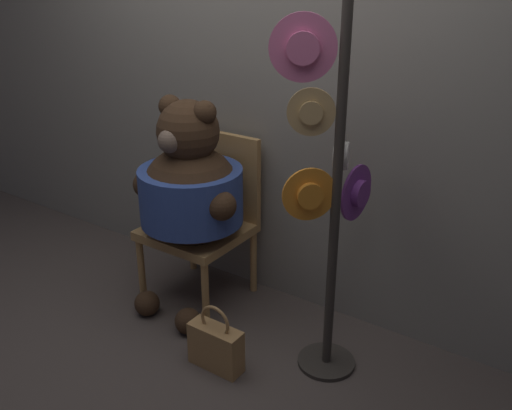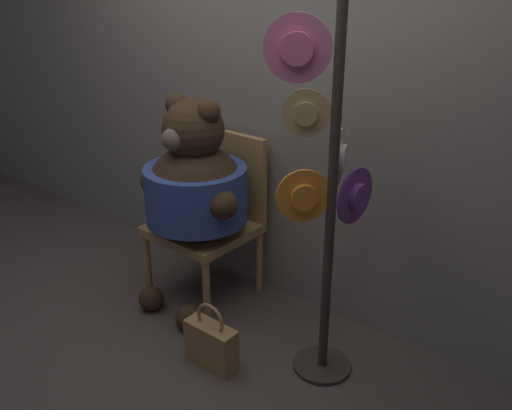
{
  "view_description": "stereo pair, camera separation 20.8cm",
  "coord_description": "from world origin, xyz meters",
  "px_view_note": "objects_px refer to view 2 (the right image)",
  "views": [
    {
      "loc": [
        1.68,
        -1.97,
        1.83
      ],
      "look_at": [
        0.25,
        0.11,
        0.73
      ],
      "focal_mm": 40.0,
      "sensor_mm": 36.0,
      "label": 1
    },
    {
      "loc": [
        1.85,
        -1.85,
        1.83
      ],
      "look_at": [
        0.25,
        0.11,
        0.73
      ],
      "focal_mm": 40.0,
      "sensor_mm": 36.0,
      "label": 2
    }
  ],
  "objects_px": {
    "chair": "(213,212)",
    "teddy_bear": "(195,187)",
    "hat_display_rack": "(326,190)",
    "handbag_on_ground": "(211,344)"
  },
  "relations": [
    {
      "from": "hat_display_rack",
      "to": "handbag_on_ground",
      "type": "xyz_separation_m",
      "value": [
        -0.39,
        -0.34,
        -0.79
      ]
    },
    {
      "from": "handbag_on_ground",
      "to": "chair",
      "type": "bearing_deg",
      "value": 131.73
    },
    {
      "from": "hat_display_rack",
      "to": "handbag_on_ground",
      "type": "bearing_deg",
      "value": -138.68
    },
    {
      "from": "chair",
      "to": "teddy_bear",
      "type": "xyz_separation_m",
      "value": [
        0.04,
        -0.17,
        0.21
      ]
    },
    {
      "from": "chair",
      "to": "handbag_on_ground",
      "type": "bearing_deg",
      "value": -48.27
    },
    {
      "from": "chair",
      "to": "hat_display_rack",
      "type": "bearing_deg",
      "value": -12.88
    },
    {
      "from": "hat_display_rack",
      "to": "handbag_on_ground",
      "type": "relative_size",
      "value": 5.07
    },
    {
      "from": "hat_display_rack",
      "to": "handbag_on_ground",
      "type": "height_order",
      "value": "hat_display_rack"
    },
    {
      "from": "chair",
      "to": "teddy_bear",
      "type": "relative_size",
      "value": 0.78
    },
    {
      "from": "chair",
      "to": "hat_display_rack",
      "type": "height_order",
      "value": "hat_display_rack"
    }
  ]
}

